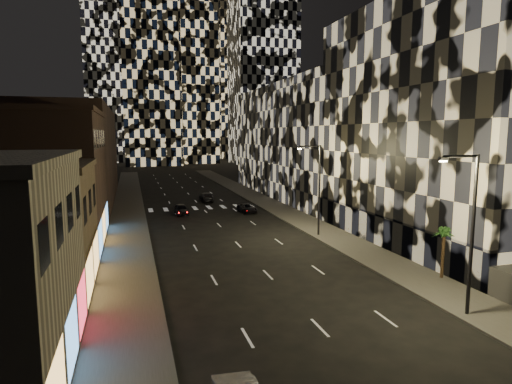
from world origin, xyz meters
TOP-DOWN VIEW (x-y plane):
  - sidewalk_left at (-10.00, 50.00)m, footprint 4.00×120.00m
  - sidewalk_right at (10.00, 50.00)m, footprint 4.00×120.00m
  - curb_left at (-7.90, 50.00)m, footprint 0.20×120.00m
  - curb_right at (7.90, 50.00)m, footprint 0.20×120.00m
  - retail_tan at (-17.00, 21.00)m, footprint 10.00×10.00m
  - retail_brown at (-17.00, 33.50)m, footprint 10.00×15.00m
  - retail_filler_left at (-17.00, 60.00)m, footprint 10.00×40.00m
  - midrise_right at (20.00, 24.50)m, footprint 16.00×25.00m
  - midrise_base at (12.30, 24.50)m, footprint 0.60×25.00m
  - midrise_filler_right at (20.00, 57.00)m, footprint 16.00×40.00m
  - tower_right_mid at (35.00, 135.00)m, footprint 20.00×20.00m
  - tower_center_low at (-2.00, 140.00)m, footprint 18.00×18.00m
  - streetlight_near at (8.35, 10.00)m, footprint 2.55×0.25m
  - streetlight_far at (8.35, 30.00)m, footprint 2.55×0.25m
  - car_dark_midlane at (-3.38, 45.68)m, footprint 1.77×4.03m
  - car_dark_oncoming at (1.64, 55.82)m, footprint 2.02×4.61m
  - car_dark_rightlane at (5.11, 44.76)m, footprint 2.07×4.10m
  - palm_tree at (11.50, 15.57)m, footprint 1.86×1.82m

SIDE VIEW (x-z plane):
  - sidewalk_left at x=-10.00m, z-range 0.00..0.15m
  - sidewalk_right at x=10.00m, z-range 0.00..0.15m
  - curb_left at x=-7.90m, z-range 0.00..0.15m
  - curb_right at x=7.90m, z-range 0.00..0.15m
  - car_dark_rightlane at x=5.11m, z-range 0.00..1.11m
  - car_dark_oncoming at x=1.64m, z-range 0.00..1.32m
  - car_dark_midlane at x=-3.38m, z-range 0.00..1.35m
  - midrise_base at x=12.30m, z-range 0.00..3.00m
  - palm_tree at x=11.50m, z-range 1.33..4.98m
  - retail_tan at x=-17.00m, z-range 0.00..8.00m
  - streetlight_near at x=8.35m, z-range 0.85..9.85m
  - streetlight_far at x=8.35m, z-range 0.85..9.85m
  - retail_brown at x=-17.00m, z-range 0.00..12.00m
  - retail_filler_left at x=-17.00m, z-range 0.00..14.00m
  - midrise_filler_right at x=20.00m, z-range 0.00..18.00m
  - midrise_right at x=20.00m, z-range 0.00..22.00m
  - tower_center_low at x=-2.00m, z-range 0.00..95.00m
  - tower_right_mid at x=35.00m, z-range 0.00..100.00m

